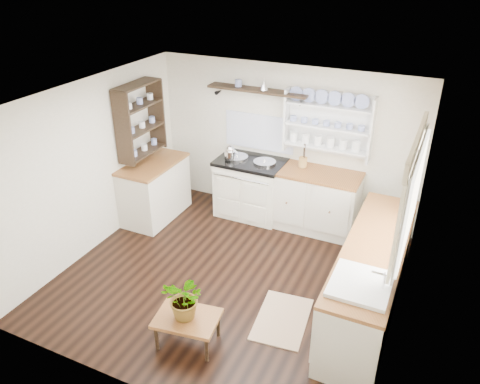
% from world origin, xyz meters
% --- Properties ---
extents(floor, '(4.00, 3.80, 0.01)m').
position_xyz_m(floor, '(0.00, 0.00, 0.00)').
color(floor, black).
rests_on(floor, ground).
extents(wall_back, '(4.00, 0.02, 2.30)m').
position_xyz_m(wall_back, '(0.00, 1.90, 1.15)').
color(wall_back, beige).
rests_on(wall_back, ground).
extents(wall_right, '(0.02, 3.80, 2.30)m').
position_xyz_m(wall_right, '(2.00, 0.00, 1.15)').
color(wall_right, beige).
rests_on(wall_right, ground).
extents(wall_left, '(0.02, 3.80, 2.30)m').
position_xyz_m(wall_left, '(-2.00, 0.00, 1.15)').
color(wall_left, beige).
rests_on(wall_left, ground).
extents(ceiling, '(4.00, 3.80, 0.01)m').
position_xyz_m(ceiling, '(0.00, 0.00, 2.30)').
color(ceiling, white).
rests_on(ceiling, wall_back).
extents(window, '(0.08, 1.55, 1.22)m').
position_xyz_m(window, '(1.95, 0.15, 1.56)').
color(window, white).
rests_on(window, wall_right).
extents(aga_cooker, '(1.02, 0.71, 0.94)m').
position_xyz_m(aga_cooker, '(-0.41, 1.57, 0.46)').
color(aga_cooker, white).
rests_on(aga_cooker, floor).
extents(back_cabinets, '(1.27, 0.63, 0.90)m').
position_xyz_m(back_cabinets, '(0.60, 1.60, 0.46)').
color(back_cabinets, beige).
rests_on(back_cabinets, floor).
extents(right_cabinets, '(0.62, 2.43, 0.90)m').
position_xyz_m(right_cabinets, '(1.70, 0.10, 0.46)').
color(right_cabinets, beige).
rests_on(right_cabinets, floor).
extents(belfast_sink, '(0.55, 0.60, 0.45)m').
position_xyz_m(belfast_sink, '(1.70, -0.65, 0.80)').
color(belfast_sink, white).
rests_on(belfast_sink, right_cabinets).
extents(left_cabinets, '(0.62, 1.13, 0.90)m').
position_xyz_m(left_cabinets, '(-1.70, 0.90, 0.46)').
color(left_cabinets, beige).
rests_on(left_cabinets, floor).
extents(plate_rack, '(1.20, 0.22, 0.90)m').
position_xyz_m(plate_rack, '(0.65, 1.86, 1.56)').
color(plate_rack, white).
rests_on(plate_rack, wall_back).
extents(high_shelf, '(1.50, 0.29, 0.16)m').
position_xyz_m(high_shelf, '(-0.40, 1.78, 1.91)').
color(high_shelf, black).
rests_on(high_shelf, wall_back).
extents(left_shelving, '(0.28, 0.80, 1.05)m').
position_xyz_m(left_shelving, '(-1.84, 0.90, 1.55)').
color(left_shelving, black).
rests_on(left_shelving, wall_left).
extents(kettle, '(0.17, 0.17, 0.21)m').
position_xyz_m(kettle, '(-0.69, 1.45, 1.03)').
color(kettle, silver).
rests_on(kettle, aga_cooker).
extents(utensil_crock, '(0.12, 0.12, 0.14)m').
position_xyz_m(utensil_crock, '(0.36, 1.68, 0.98)').
color(utensil_crock, '#A87B3D').
rests_on(utensil_crock, back_cabinets).
extents(center_table, '(0.71, 0.55, 0.35)m').
position_xyz_m(center_table, '(0.11, -1.19, 0.31)').
color(center_table, brown).
rests_on(center_table, floor).
extents(potted_plant, '(0.49, 0.44, 0.48)m').
position_xyz_m(potted_plant, '(0.11, -1.19, 0.59)').
color(potted_plant, '#3F7233').
rests_on(potted_plant, center_table).
extents(floor_rug, '(0.64, 0.90, 0.02)m').
position_xyz_m(floor_rug, '(0.89, -0.45, 0.01)').
color(floor_rug, '#997959').
rests_on(floor_rug, floor).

